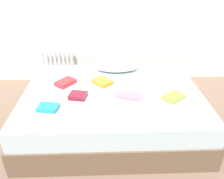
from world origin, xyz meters
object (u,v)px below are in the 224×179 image
Objects in this scene: textbook_maroon at (78,96)px; textbook_lime at (173,97)px; radiator at (58,64)px; pillow at (117,66)px; textbook_orange at (102,82)px; textbook_pink at (129,95)px; textbook_teal at (48,108)px; bed at (112,109)px; textbook_red at (66,82)px.

textbook_maroon is 1.01m from textbook_lime.
radiator is at bearing 97.36° from textbook_lime.
radiator is 1.17m from pillow.
textbook_pink is at bearing 3.35° from textbook_orange.
textbook_pink is 1.30× the size of textbook_teal.
textbook_orange is at bearing 115.00° from textbook_lime.
textbook_maroon is 0.71× the size of textbook_pink.
pillow is at bearing -36.75° from radiator.
pillow is 0.67m from textbook_pink.
textbook_teal is at bearing -84.46° from textbook_orange.
bed is 8.92× the size of textbook_red.
textbook_lime is at bearing -17.71° from bed.
textbook_teal is (-1.28, -0.15, 0.00)m from textbook_lime.
textbook_maroon is 0.54m from textbook_pink.
textbook_lime is (0.56, -0.72, -0.06)m from pillow.
textbook_red is 1.16× the size of textbook_teal.
textbook_maroon is 0.34m from textbook_teal.
radiator reaches higher than textbook_pink.
bed is 0.48m from textbook_maroon.
textbook_red is at bearing -150.03° from pillow.
textbook_pink is at bearing -41.28° from bed.
pillow reaches higher than radiator.
textbook_pink is (0.71, -0.31, -0.01)m from textbook_red.
bed is at bearing 123.22° from textbook_lime.
textbook_maroon is 0.78× the size of textbook_lime.
bed is 0.62m from pillow.
pillow is (0.08, 0.52, 0.33)m from bed.
textbook_lime is 0.83m from textbook_orange.
textbook_lime is 1.24m from textbook_red.
textbook_red is at bearing -74.26° from radiator.
bed is 10.37× the size of textbook_teal.
pillow is 2.64× the size of textbook_orange.
textbook_teal is at bearing -82.80° from radiator.
textbook_orange is at bearing 150.91° from textbook_pink.
textbook_red is 1.04× the size of textbook_orange.
pillow is 2.96× the size of textbook_teal.
pillow reaches higher than textbook_red.
bed is 8.81× the size of textbook_lime.
radiator reaches higher than textbook_orange.
textbook_maroon is (0.47, -1.34, 0.20)m from radiator.
bed is at bearing -98.81° from pillow.
textbook_lime is at bearing -68.62° from textbook_red.
radiator is 2.36× the size of textbook_orange.
bed is 11.27× the size of textbook_maroon.
pillow reaches higher than bed.
bed is 0.63m from textbook_red.
textbook_teal is (-0.81, -0.21, 0.00)m from textbook_pink.
textbook_red reaches higher than textbook_orange.
textbook_teal is (-0.10, -0.51, -0.01)m from textbook_red.
textbook_red is (-0.62, -0.36, -0.05)m from pillow.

